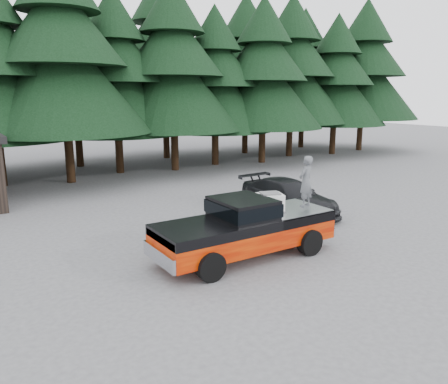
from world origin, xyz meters
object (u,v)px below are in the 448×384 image
air_compressor (270,203)px  man_on_bed (306,181)px  pickup_truck (245,237)px  parked_car (288,197)px

air_compressor → man_on_bed: bearing=14.1°
air_compressor → man_on_bed: size_ratio=0.47×
pickup_truck → air_compressor: size_ratio=7.49×
man_on_bed → parked_car: size_ratio=0.35×
pickup_truck → parked_car: bearing=35.1°
parked_car → man_on_bed: bearing=-126.0°
pickup_truck → air_compressor: 1.40m
pickup_truck → air_compressor: bearing=4.5°
air_compressor → parked_car: size_ratio=0.16×
man_on_bed → parked_car: man_on_bed is taller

